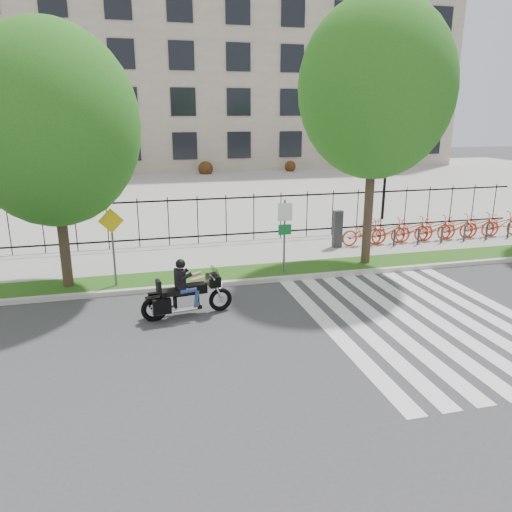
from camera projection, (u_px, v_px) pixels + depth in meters
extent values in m
plane|color=#3A3A3C|center=(251.00, 340.00, 12.41)|extent=(120.00, 120.00, 0.00)
cube|color=#B8B4AD|center=(221.00, 284.00, 16.20)|extent=(60.00, 0.20, 0.15)
cube|color=#215314|center=(216.00, 276.00, 16.99)|extent=(60.00, 1.50, 0.15)
cube|color=#A6A29B|center=(205.00, 256.00, 19.32)|extent=(60.00, 3.50, 0.15)
cube|color=#A6A29B|center=(167.00, 190.00, 35.65)|extent=(80.00, 34.00, 0.10)
cube|color=gray|center=(147.00, 66.00, 51.49)|extent=(60.00, 20.00, 20.00)
cylinder|color=black|center=(385.00, 182.00, 25.41)|extent=(0.14, 0.14, 4.00)
cylinder|color=black|center=(387.00, 144.00, 24.88)|extent=(0.06, 0.70, 0.70)
sphere|color=white|center=(381.00, 142.00, 24.77)|extent=(0.36, 0.36, 0.36)
sphere|color=white|center=(394.00, 142.00, 24.93)|extent=(0.36, 0.36, 0.36)
cylinder|color=#34281C|center=(63.00, 234.00, 15.37)|extent=(0.32, 0.32, 3.38)
ellipsoid|color=#1D5112|center=(51.00, 126.00, 14.47)|extent=(5.13, 5.13, 5.90)
cylinder|color=#34281C|center=(369.00, 202.00, 17.67)|extent=(0.32, 0.32, 4.49)
ellipsoid|color=#1D5112|center=(376.00, 88.00, 16.61)|extent=(5.23, 5.23, 6.01)
cube|color=#2D2D33|center=(338.00, 229.00, 20.15)|extent=(0.35, 0.25, 1.50)
imported|color=red|center=(364.00, 233.00, 20.50)|extent=(1.98, 0.69, 1.04)
cylinder|color=#2D2D33|center=(370.00, 240.00, 20.08)|extent=(0.08, 0.08, 0.70)
imported|color=red|center=(389.00, 231.00, 20.76)|extent=(1.98, 0.69, 1.04)
cylinder|color=#2D2D33|center=(394.00, 238.00, 20.34)|extent=(0.08, 0.08, 0.70)
imported|color=red|center=(412.00, 230.00, 21.02)|extent=(1.98, 0.69, 1.04)
cylinder|color=#2D2D33|center=(418.00, 236.00, 20.60)|extent=(0.08, 0.08, 0.70)
imported|color=red|center=(435.00, 228.00, 21.28)|extent=(1.98, 0.69, 1.04)
cylinder|color=#2D2D33|center=(442.00, 235.00, 20.87)|extent=(0.08, 0.08, 0.70)
imported|color=red|center=(458.00, 227.00, 21.55)|extent=(1.98, 0.69, 1.04)
cylinder|color=#2D2D33|center=(464.00, 233.00, 21.13)|extent=(0.08, 0.08, 0.70)
imported|color=red|center=(479.00, 226.00, 21.81)|extent=(1.98, 0.69, 1.04)
cylinder|color=#2D2D33|center=(487.00, 232.00, 21.39)|extent=(0.08, 0.08, 0.70)
imported|color=red|center=(501.00, 224.00, 22.07)|extent=(1.98, 0.69, 1.04)
cylinder|color=#2D2D33|center=(508.00, 230.00, 21.66)|extent=(0.08, 0.08, 0.70)
cylinder|color=#59595B|center=(284.00, 237.00, 16.85)|extent=(0.07, 0.07, 2.50)
cube|color=white|center=(285.00, 212.00, 16.58)|extent=(0.50, 0.03, 0.60)
cube|color=#0C6626|center=(285.00, 230.00, 16.74)|extent=(0.45, 0.03, 0.35)
cylinder|color=#59595B|center=(113.00, 249.00, 15.53)|extent=(0.07, 0.07, 2.40)
cube|color=yellow|center=(111.00, 221.00, 15.24)|extent=(0.78, 0.03, 0.78)
torus|color=black|center=(220.00, 299.00, 14.14)|extent=(0.69, 0.22, 0.68)
torus|color=black|center=(154.00, 309.00, 13.45)|extent=(0.74, 0.25, 0.72)
cube|color=black|center=(213.00, 280.00, 13.90)|extent=(0.37, 0.58, 0.30)
cube|color=#26262B|center=(215.00, 272.00, 13.86)|extent=(0.22, 0.51, 0.30)
cube|color=silver|center=(186.00, 301.00, 13.75)|extent=(0.63, 0.42, 0.40)
cube|color=black|center=(196.00, 288.00, 13.76)|extent=(0.59, 0.41, 0.26)
cube|color=black|center=(173.00, 292.00, 13.53)|extent=(0.74, 0.45, 0.14)
cube|color=black|center=(159.00, 286.00, 13.33)|extent=(0.15, 0.35, 0.34)
cube|color=black|center=(162.00, 307.00, 13.20)|extent=(0.51, 0.23, 0.40)
cube|color=black|center=(157.00, 299.00, 13.72)|extent=(0.51, 0.23, 0.40)
cube|color=black|center=(180.00, 279.00, 13.51)|extent=(0.29, 0.42, 0.51)
sphere|color=tan|center=(180.00, 265.00, 13.41)|extent=(0.23, 0.23, 0.23)
sphere|color=black|center=(180.00, 264.00, 13.40)|extent=(0.27, 0.27, 0.27)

